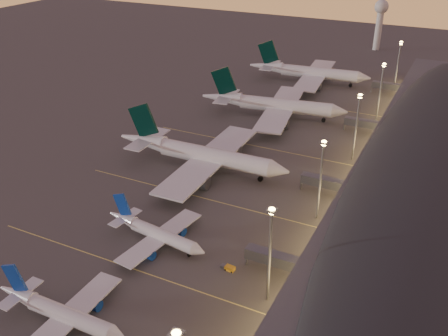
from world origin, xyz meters
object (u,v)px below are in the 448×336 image
airliner_wide_mid (273,105)px  airliner_wide_far (309,72)px  radar_tower (380,16)px  airliner_narrow_north (155,233)px  airliner_wide_near (200,154)px  baggage_tug_c (228,268)px  airliner_narrow_south (60,313)px

airliner_wide_mid → airliner_wide_far: bearing=82.4°
radar_tower → airliner_narrow_north: bearing=-92.5°
airliner_wide_near → baggage_tug_c: bearing=-55.4°
airliner_narrow_north → airliner_wide_far: 162.41m
radar_tower → baggage_tug_c: (12.68, -254.15, -21.35)m
airliner_narrow_north → radar_tower: (10.98, 252.37, 18.70)m
airliner_wide_near → airliner_wide_mid: airliner_wide_near is taller
airliner_wide_near → airliner_narrow_south: bearing=-84.9°
airliner_narrow_south → airliner_wide_mid: (-4.62, 141.55, 2.20)m
radar_tower → airliner_wide_mid: bearing=-96.7°
airliner_narrow_north → airliner_wide_far: bearing=100.1°
radar_tower → baggage_tug_c: size_ratio=8.12×
airliner_narrow_south → baggage_tug_c: airliner_narrow_south is taller
airliner_narrow_south → airliner_wide_mid: size_ratio=0.53×
airliner_narrow_north → airliner_wide_near: airliner_wide_near is taller
radar_tower → airliner_wide_near: bearing=-96.0°
airliner_wide_far → radar_tower: 93.53m
airliner_narrow_south → airliner_narrow_north: 35.88m
airliner_narrow_south → baggage_tug_c: 42.51m
airliner_narrow_south → airliner_wide_far: size_ratio=0.54×
airliner_narrow_south → airliner_narrow_north: bearing=86.9°
airliner_narrow_north → baggage_tug_c: bearing=3.1°
airliner_narrow_north → radar_tower: 253.30m
airliner_narrow_south → radar_tower: radar_tower is taller
airliner_narrow_south → baggage_tug_c: bearing=52.9°
airliner_wide_near → airliner_wide_far: bearing=87.3°
airliner_wide_far → baggage_tug_c: (31.36, -163.99, -4.94)m
airliner_narrow_south → airliner_wide_mid: airliner_wide_mid is taller
airliner_narrow_south → airliner_narrow_north: (1.62, 35.84, -0.13)m
airliner_wide_near → airliner_narrow_north: bearing=-78.1°
airliner_wide_mid → airliner_wide_far: (-1.45, 56.50, -0.03)m
airliner_narrow_north → airliner_wide_near: (-10.68, 45.76, 2.38)m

